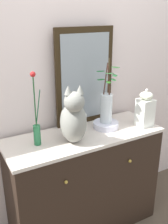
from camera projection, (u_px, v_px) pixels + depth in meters
ground_plane at (84, 223)px, 2.31m from camera, size 6.00×6.00×0.00m
wall_back at (65, 69)px, 2.09m from camera, size 4.40×0.08×2.60m
sideboard at (84, 182)px, 2.16m from camera, size 1.21×0.47×0.86m
mirror_leaning at (85, 77)px, 2.09m from camera, size 0.49×0.03×0.76m
cat_sitting at (73, 118)px, 1.83m from camera, size 0.26×0.44×0.43m
vase_slim_green at (37, 127)px, 1.80m from camera, size 0.07×0.05×0.52m
bowl_porcelain at (106, 125)px, 2.11m from camera, size 0.20×0.20×0.05m
vase_glass_clear at (106, 106)px, 2.05m from camera, size 0.14×0.19×0.51m
jar_lidded_porcelain at (145, 109)px, 2.11m from camera, size 0.11×0.11×0.31m
candle_pillar at (84, 122)px, 2.04m from camera, size 0.04×0.04×0.15m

